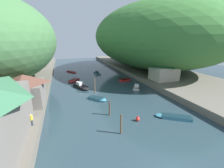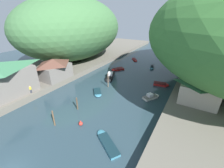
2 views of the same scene
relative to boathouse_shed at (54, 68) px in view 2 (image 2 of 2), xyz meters
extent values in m
plane|color=#283D47|center=(15.55, 9.32, -4.09)|extent=(130.00, 130.00, 0.00)
cube|color=#666056|center=(-8.05, 9.32, -3.39)|extent=(22.00, 120.00, 1.40)
ellipsoid|color=#3D6B3D|center=(-9.15, 17.02, 7.93)|extent=(29.75, 41.64, 21.25)
cube|color=slate|center=(0.00, 0.00, -0.85)|extent=(5.87, 7.34, 3.70)
pyramid|color=brown|center=(0.00, 0.00, 1.76)|extent=(6.33, 7.92, 1.52)
cube|color=#B2A899|center=(33.05, 5.78, -0.84)|extent=(6.56, 5.27, 3.71)
pyramid|color=#38704C|center=(33.05, 5.78, 1.65)|extent=(7.08, 5.69, 1.27)
cube|color=silver|center=(24.26, 4.84, -3.84)|extent=(2.93, 3.52, 0.50)
ellipsoid|color=silver|center=(25.08, 6.21, -3.84)|extent=(2.05, 2.11, 0.50)
cube|color=#504E4A|center=(24.26, 4.84, -3.58)|extent=(2.99, 3.59, 0.03)
cube|color=silver|center=(24.21, 4.75, -3.25)|extent=(1.48, 1.50, 0.69)
cube|color=teal|center=(12.78, 1.07, -3.85)|extent=(3.28, 3.47, 0.48)
ellipsoid|color=teal|center=(13.84, -0.17, -3.85)|extent=(2.17, 2.18, 0.48)
cube|color=#132A33|center=(12.78, 1.07, -3.59)|extent=(3.35, 3.54, 0.03)
cube|color=teal|center=(23.28, -10.93, -3.87)|extent=(4.55, 3.64, 0.43)
ellipsoid|color=teal|center=(21.40, -9.71, -3.87)|extent=(2.63, 2.36, 0.43)
cube|color=#132A33|center=(23.28, -10.93, -3.64)|extent=(4.64, 3.72, 0.03)
cube|color=teal|center=(18.51, 25.12, -3.88)|extent=(1.94, 3.51, 0.42)
ellipsoid|color=teal|center=(18.93, 23.51, -3.88)|extent=(1.47, 1.88, 0.42)
cube|color=#132A33|center=(18.51, 25.12, -3.66)|extent=(1.98, 3.58, 0.03)
cube|color=#333842|center=(18.49, 25.22, -3.35)|extent=(1.07, 1.33, 0.65)
cube|color=black|center=(10.60, 10.47, -3.76)|extent=(3.56, 5.41, 0.67)
ellipsoid|color=black|center=(11.51, 8.10, -3.76)|extent=(2.57, 3.01, 0.67)
cube|color=black|center=(10.60, 10.47, -3.41)|extent=(3.63, 5.52, 0.03)
cube|color=silver|center=(10.54, 10.62, -2.99)|extent=(1.86, 2.13, 0.86)
cube|color=red|center=(9.59, 30.92, -3.91)|extent=(3.30, 3.89, 0.36)
ellipsoid|color=red|center=(10.74, 29.34, -3.91)|extent=(2.10, 2.27, 0.36)
cube|color=#450A0A|center=(9.59, 30.92, -3.72)|extent=(3.37, 3.97, 0.03)
cube|color=red|center=(9.58, 17.53, -3.86)|extent=(3.51, 3.85, 0.46)
ellipsoid|color=red|center=(8.61, 16.16, -3.86)|extent=(2.47, 2.43, 0.46)
cube|color=#450A0A|center=(9.58, 17.53, -3.61)|extent=(3.59, 3.92, 0.03)
cube|color=red|center=(24.34, 12.77, -3.82)|extent=(3.36, 2.42, 0.53)
ellipsoid|color=red|center=(25.83, 13.08, -3.82)|extent=(1.85, 2.02, 0.53)
cube|color=#450A0A|center=(24.34, 12.77, -3.54)|extent=(3.43, 2.47, 0.03)
cylinder|color=brown|center=(13.26, -11.80, -2.67)|extent=(0.24, 0.24, 2.83)
sphere|color=brown|center=(13.26, -11.80, -1.21)|extent=(0.22, 0.22, 0.22)
cylinder|color=#4C3D2D|center=(13.37, -6.37, -2.85)|extent=(0.28, 0.28, 2.49)
sphere|color=#4C3D2D|center=(13.37, -6.37, -1.54)|extent=(0.25, 0.25, 0.25)
cylinder|color=brown|center=(13.34, 4.93, -2.29)|extent=(0.22, 0.22, 3.59)
sphere|color=brown|center=(13.34, 4.93, -0.45)|extent=(0.20, 0.20, 0.20)
sphere|color=red|center=(16.97, -9.56, -3.76)|extent=(0.66, 0.66, 0.66)
cone|color=red|center=(16.97, -9.56, -3.27)|extent=(0.33, 0.33, 0.33)
cylinder|color=#282D3D|center=(2.06, -8.41, -2.27)|extent=(0.13, 0.13, 0.85)
cylinder|color=#282D3D|center=(2.13, -8.24, -2.27)|extent=(0.13, 0.13, 0.85)
cube|color=gold|center=(2.09, -8.32, -1.53)|extent=(0.35, 0.43, 0.62)
sphere|color=beige|center=(2.09, -8.32, -1.11)|extent=(0.22, 0.22, 0.22)
camera|label=1|loc=(6.54, -28.03, 8.22)|focal=24.00mm
camera|label=2|loc=(31.48, -23.86, 12.93)|focal=24.00mm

